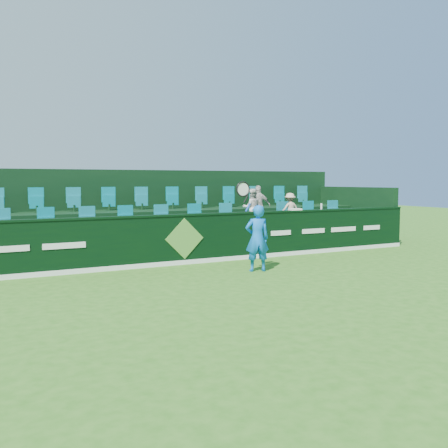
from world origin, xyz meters
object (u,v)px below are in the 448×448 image
spectator_left (252,208)px  drinks_bottle (321,206)px  tennis_player (257,238)px  spectator_middle (259,206)px  spectator_right (290,209)px  towel (295,209)px

spectator_left → drinks_bottle: 2.17m
spectator_left → drinks_bottle: (1.86, -1.12, 0.05)m
tennis_player → drinks_bottle: tennis_player is taller
spectator_left → spectator_middle: size_ratio=0.92×
spectator_left → spectator_right: bearing=-166.8°
spectator_left → drinks_bottle: spectator_left is taller
towel → tennis_player: bearing=-143.5°
tennis_player → spectator_left: size_ratio=1.93×
spectator_right → drinks_bottle: spectator_right is taller
spectator_left → drinks_bottle: bearing=162.1°
tennis_player → towel: tennis_player is taller
spectator_right → tennis_player: bearing=49.8°
tennis_player → spectator_right: tennis_player is taller
spectator_right → drinks_bottle: (0.39, -1.12, 0.13)m
spectator_left → spectator_right: 1.47m
tennis_player → spectator_left: tennis_player is taller
spectator_left → towel: spectator_left is taller
towel → drinks_bottle: bearing=0.0°
spectator_left → spectator_middle: bearing=-166.8°
towel → spectator_right: bearing=61.6°
drinks_bottle → spectator_left: bearing=148.9°
tennis_player → towel: 3.14m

